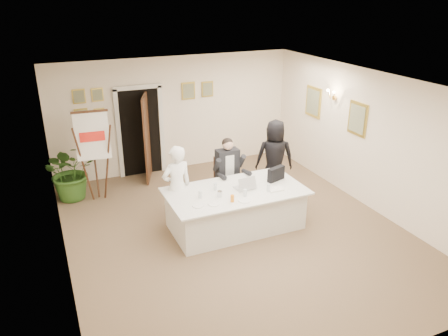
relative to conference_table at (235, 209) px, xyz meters
name	(u,v)px	position (x,y,z in m)	size (l,w,h in m)	color
floor	(235,231)	(-0.07, -0.14, -0.39)	(7.00, 7.00, 0.00)	brown
ceiling	(236,84)	(-0.07, -0.14, 2.41)	(6.00, 7.00, 0.02)	white
wall_back	(175,114)	(-0.07, 3.36, 1.01)	(6.00, 0.10, 2.80)	white
wall_front	(371,270)	(-0.07, -3.64, 1.01)	(6.00, 0.10, 2.80)	white
wall_left	(57,191)	(-3.07, -0.14, 1.01)	(0.10, 7.00, 2.80)	white
wall_right	(369,140)	(2.93, -0.14, 1.01)	(0.10, 7.00, 2.80)	white
doorway	(143,135)	(-0.96, 3.18, 0.65)	(1.14, 0.86, 2.20)	black
pictures_back_wall	(142,99)	(-0.87, 3.33, 1.46)	(3.40, 0.06, 0.80)	gold
pictures_right_wall	(334,110)	(2.90, 1.06, 1.36)	(0.06, 2.20, 0.80)	gold
wall_sconce	(333,95)	(2.83, 1.06, 1.71)	(0.20, 0.30, 0.24)	gold
conference_table	(235,209)	(0.00, 0.00, 0.00)	(2.58, 1.38, 0.78)	white
seated_man	(228,172)	(0.27, 0.93, 0.35)	(0.63, 0.68, 1.48)	black
flip_chart	(95,161)	(-2.21, 2.23, 0.51)	(0.69, 0.46, 1.96)	#332310
standing_man	(177,187)	(-0.97, 0.51, 0.42)	(0.59, 0.39, 1.62)	white
standing_woman	(275,158)	(1.43, 1.05, 0.45)	(0.82, 0.53, 1.68)	black
potted_palm	(71,171)	(-2.69, 2.57, 0.24)	(1.14, 0.99, 1.27)	#2D581D
laptop	(244,181)	(0.20, 0.03, 0.52)	(0.36, 0.37, 0.28)	#B7BABC
laptop_bag	(276,174)	(0.92, 0.10, 0.52)	(0.39, 0.11, 0.27)	black
paper_stack	(275,189)	(0.69, -0.28, 0.40)	(0.28, 0.19, 0.03)	white
plate_left	(198,206)	(-0.86, -0.32, 0.39)	(0.20, 0.20, 0.01)	white
plate_mid	(214,204)	(-0.58, -0.36, 0.39)	(0.21, 0.21, 0.01)	white
plate_near	(245,200)	(-0.03, -0.45, 0.39)	(0.23, 0.23, 0.01)	white
glass_a	(200,194)	(-0.71, -0.04, 0.45)	(0.07, 0.07, 0.14)	silver
glass_b	(245,193)	(0.05, -0.31, 0.45)	(0.06, 0.06, 0.14)	silver
glass_c	(268,188)	(0.54, -0.29, 0.45)	(0.06, 0.06, 0.14)	silver
glass_d	(215,186)	(-0.34, 0.17, 0.45)	(0.07, 0.07, 0.14)	silver
oj_glass	(232,198)	(-0.25, -0.41, 0.45)	(0.07, 0.07, 0.13)	orange
steel_jug	(220,194)	(-0.38, -0.13, 0.44)	(0.09, 0.09, 0.11)	silver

